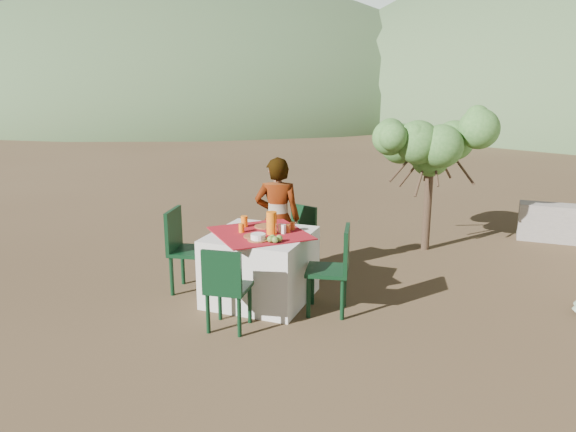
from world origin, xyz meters
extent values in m
plane|color=#3E2D1C|center=(0.00, 0.00, 0.00)|extent=(160.00, 160.00, 0.00)
cube|color=white|center=(-0.37, -0.18, 0.38)|extent=(1.02, 1.02, 0.75)
cube|color=maroon|center=(-0.37, -0.18, 0.76)|extent=(1.30, 1.30, 0.01)
cylinder|color=black|center=(-0.51, 0.69, 0.20)|extent=(0.04, 0.04, 0.41)
cylinder|color=black|center=(-0.22, 0.60, 0.20)|extent=(0.04, 0.04, 0.41)
cylinder|color=black|center=(-0.42, 0.98, 0.20)|extent=(0.04, 0.04, 0.41)
cylinder|color=black|center=(-0.13, 0.89, 0.20)|extent=(0.04, 0.04, 0.41)
cube|color=black|center=(-0.32, 0.79, 0.41)|extent=(0.47, 0.47, 0.04)
cube|color=black|center=(-0.27, 0.95, 0.62)|extent=(0.37, 0.14, 0.40)
cylinder|color=black|center=(-0.23, -0.78, 0.21)|extent=(0.04, 0.04, 0.42)
cylinder|color=black|center=(-0.54, -0.82, 0.21)|extent=(0.04, 0.04, 0.42)
cylinder|color=black|center=(-0.20, -1.09, 0.21)|extent=(0.04, 0.04, 0.42)
cylinder|color=black|center=(-0.51, -1.13, 0.21)|extent=(0.04, 0.04, 0.42)
cube|color=black|center=(-0.37, -0.96, 0.42)|extent=(0.43, 0.43, 0.04)
cube|color=black|center=(-0.35, -1.13, 0.64)|extent=(0.39, 0.08, 0.41)
cylinder|color=black|center=(-1.00, -0.37, 0.23)|extent=(0.05, 0.05, 0.47)
cylinder|color=black|center=(-1.06, -0.02, 0.23)|extent=(0.05, 0.05, 0.47)
cylinder|color=black|center=(-1.34, -0.44, 0.23)|extent=(0.05, 0.05, 0.47)
cylinder|color=black|center=(-1.41, -0.09, 0.23)|extent=(0.05, 0.05, 0.47)
cube|color=black|center=(-1.20, -0.23, 0.47)|extent=(0.51, 0.51, 0.04)
cube|color=black|center=(-1.40, -0.27, 0.72)|extent=(0.13, 0.44, 0.46)
cylinder|color=black|center=(0.20, -0.12, 0.23)|extent=(0.04, 0.04, 0.45)
cylinder|color=black|center=(0.27, -0.46, 0.23)|extent=(0.04, 0.04, 0.45)
cylinder|color=black|center=(0.54, -0.05, 0.23)|extent=(0.04, 0.04, 0.45)
cylinder|color=black|center=(0.61, -0.38, 0.23)|extent=(0.04, 0.04, 0.45)
cube|color=black|center=(0.41, -0.25, 0.45)|extent=(0.50, 0.50, 0.04)
cube|color=black|center=(0.59, -0.21, 0.70)|extent=(0.13, 0.42, 0.44)
imported|color=#8C6651|center=(-0.45, 0.50, 0.74)|extent=(0.62, 0.49, 1.48)
cylinder|color=#433021|center=(1.08, 2.31, 0.66)|extent=(0.11, 0.11, 1.31)
sphere|color=#316525|center=(1.08, 2.31, 1.31)|extent=(0.56, 0.56, 0.56)
sphere|color=#316525|center=(1.59, 2.31, 1.45)|extent=(0.52, 0.52, 0.52)
sphere|color=#316525|center=(0.61, 2.41, 1.40)|extent=(0.49, 0.49, 0.49)
sphere|color=#316525|center=(1.17, 2.83, 1.50)|extent=(0.51, 0.51, 0.51)
sphere|color=#316525|center=(1.12, 1.84, 1.36)|extent=(0.45, 0.45, 0.45)
ellipsoid|color=#3D5B33|center=(-18.00, 30.00, 0.00)|extent=(40.00, 40.00, 16.00)
ellipsoid|color=gray|center=(-4.00, 52.00, 0.00)|extent=(60.00, 60.00, 24.00)
cylinder|color=brown|center=(-0.41, 0.05, 0.77)|extent=(0.24, 0.24, 0.01)
cylinder|color=brown|center=(-0.37, -0.35, 0.77)|extent=(0.21, 0.21, 0.01)
cylinder|color=orange|center=(-0.63, -0.03, 0.82)|extent=(0.08, 0.08, 0.12)
cylinder|color=orange|center=(-0.56, -0.25, 0.81)|extent=(0.06, 0.06, 0.10)
cylinder|color=orange|center=(-0.24, -0.19, 0.88)|extent=(0.11, 0.11, 0.24)
cylinder|color=brown|center=(-0.28, -0.45, 0.77)|extent=(0.22, 0.22, 0.01)
cylinder|color=white|center=(-0.28, -0.45, 0.80)|extent=(0.15, 0.15, 0.06)
cylinder|color=#BE6121|center=(-0.10, -0.07, 0.81)|extent=(0.06, 0.06, 0.09)
cylinder|color=#BE6121|center=(-0.09, 0.05, 0.81)|extent=(0.05, 0.05, 0.09)
cube|color=white|center=(-0.14, -0.12, 0.81)|extent=(0.09, 0.06, 0.10)
sphere|color=olive|center=(-0.13, -0.43, 0.80)|extent=(0.07, 0.07, 0.07)
sphere|color=olive|center=(-0.06, -0.42, 0.80)|extent=(0.07, 0.07, 0.07)
sphere|color=olive|center=(-0.08, -0.48, 0.80)|extent=(0.07, 0.07, 0.07)
sphere|color=olive|center=(-0.13, -0.48, 0.80)|extent=(0.07, 0.07, 0.07)
camera|label=1|loc=(1.96, -5.48, 2.42)|focal=35.00mm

